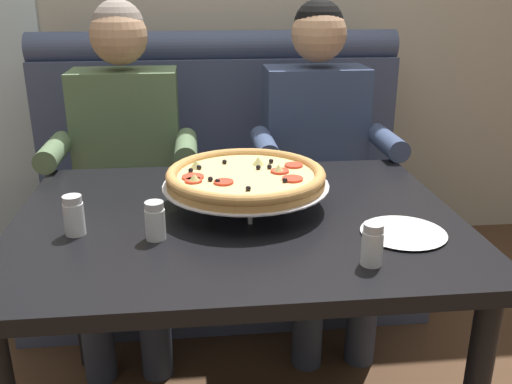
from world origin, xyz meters
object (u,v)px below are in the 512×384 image
(shaker_parmesan, at_px, (74,218))
(plate_near_left, at_px, (404,230))
(dining_table, at_px, (237,244))
(diner_left, at_px, (126,157))
(diner_right, at_px, (319,151))
(shaker_pepper_flakes, at_px, (372,247))
(pizza, at_px, (246,178))
(shaker_oregano, at_px, (155,223))
(booth_bench, at_px, (222,204))

(shaker_parmesan, relative_size, plate_near_left, 0.48)
(dining_table, xyz_separation_m, plate_near_left, (0.41, -0.17, 0.10))
(diner_left, distance_m, shaker_parmesan, 0.75)
(diner_right, height_order, plate_near_left, diner_right)
(shaker_pepper_flakes, bearing_deg, pizza, 123.35)
(diner_right, distance_m, shaker_oregano, 0.98)
(booth_bench, xyz_separation_m, pizza, (0.03, -0.87, 0.42))
(shaker_oregano, xyz_separation_m, plate_near_left, (0.62, -0.04, -0.03))
(pizza, bearing_deg, dining_table, -115.82)
(dining_table, distance_m, pizza, 0.19)
(diner_right, bearing_deg, plate_near_left, -87.63)
(booth_bench, relative_size, shaker_parmesan, 16.16)
(shaker_pepper_flakes, relative_size, shaker_oregano, 1.02)
(dining_table, height_order, plate_near_left, plate_near_left)
(booth_bench, distance_m, shaker_pepper_flakes, 1.33)
(dining_table, distance_m, diner_left, 0.76)
(diner_left, bearing_deg, shaker_parmesan, -93.07)
(shaker_oregano, bearing_deg, shaker_parmesan, 166.48)
(dining_table, bearing_deg, diner_right, 60.71)
(dining_table, xyz_separation_m, diner_left, (-0.37, 0.66, 0.07))
(dining_table, xyz_separation_m, shaker_pepper_flakes, (0.28, -0.31, 0.13))
(dining_table, relative_size, diner_left, 0.94)
(diner_left, bearing_deg, shaker_oregano, -78.39)
(booth_bench, xyz_separation_m, shaker_oregano, (-0.21, -1.06, 0.37))
(shaker_oregano, distance_m, plate_near_left, 0.62)
(dining_table, bearing_deg, plate_near_left, -22.32)
(shaker_pepper_flakes, distance_m, shaker_oregano, 0.52)
(diner_left, xyz_separation_m, shaker_pepper_flakes, (0.65, -0.98, 0.06))
(diner_right, xyz_separation_m, plate_near_left, (0.03, -0.83, 0.03))
(dining_table, bearing_deg, shaker_oregano, -148.75)
(dining_table, distance_m, diner_right, 0.76)
(shaker_oregano, relative_size, plate_near_left, 0.45)
(shaker_parmesan, bearing_deg, diner_right, 43.42)
(diner_left, distance_m, diner_right, 0.74)
(pizza, bearing_deg, diner_left, 123.72)
(booth_bench, height_order, diner_left, diner_left)
(diner_left, height_order, diner_right, same)
(shaker_parmesan, bearing_deg, plate_near_left, -6.15)
(diner_right, distance_m, plate_near_left, 0.83)
(plate_near_left, bearing_deg, pizza, 148.80)
(pizza, xyz_separation_m, shaker_pepper_flakes, (0.25, -0.38, -0.05))
(dining_table, height_order, pizza, pizza)
(diner_left, height_order, shaker_pepper_flakes, diner_left)
(shaker_pepper_flakes, bearing_deg, shaker_oregano, 158.93)
(booth_bench, height_order, shaker_parmesan, booth_bench)
(shaker_pepper_flakes, bearing_deg, booth_bench, 102.56)
(pizza, bearing_deg, shaker_parmesan, -162.41)
(shaker_pepper_flakes, height_order, shaker_parmesan, shaker_parmesan)
(diner_left, bearing_deg, booth_bench, 35.61)
(booth_bench, height_order, shaker_pepper_flakes, booth_bench)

